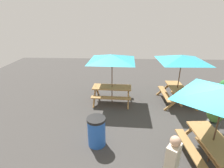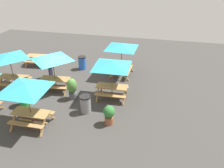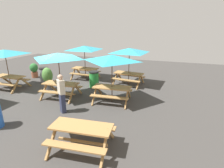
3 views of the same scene
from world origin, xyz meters
TOP-DOWN VIEW (x-y plane):
  - ground_plane at (0.00, 0.00)m, footprint 24.18×24.18m
  - picnic_table_0 at (3.29, 3.05)m, footprint 2.83×2.83m
  - picnic_table_1 at (3.33, -0.01)m, footprint 2.83×2.83m
  - picnic_table_2 at (-3.00, -0.22)m, footprint 2.17×2.17m
  - picnic_table_4 at (-3.33, 3.36)m, footprint 1.93×1.70m
  - picnic_table_5 at (-0.33, 0.13)m, footprint 2.15×2.15m
  - picnic_table_6 at (0.10, -3.36)m, footprint 2.83×2.83m
  - trash_bin_blue at (0.25, 3.39)m, footprint 0.59×0.59m
  - trash_bin_green at (-1.24, -1.90)m, footprint 0.59×0.59m
  - trash_bin_gray at (2.29, -1.73)m, footprint 0.59×0.59m
  - potted_plant_0 at (1.11, -0.65)m, footprint 0.59×0.59m
  - potted_plant_1 at (3.74, -2.41)m, footprint 0.57×0.57m
  - person_standing at (-1.40, 1.55)m, footprint 0.42×0.39m

SIDE VIEW (x-z plane):
  - ground_plane at x=0.00m, z-range 0.00..0.00m
  - trash_bin_blue at x=0.25m, z-range 0.00..0.98m
  - trash_bin_green at x=-1.24m, z-range 0.00..0.98m
  - trash_bin_gray at x=2.29m, z-range 0.00..0.98m
  - picnic_table_4 at x=-3.33m, z-range 0.16..0.97m
  - potted_plant_1 at x=3.74m, z-range 0.06..1.09m
  - potted_plant_0 at x=1.11m, z-range 0.07..1.37m
  - person_standing at x=-1.40m, z-range 0.05..1.72m
  - picnic_table_0 at x=3.29m, z-range 0.82..3.16m
  - picnic_table_1 at x=3.33m, z-range 0.82..3.16m
  - picnic_table_2 at x=-3.00m, z-range 0.82..3.16m
  - picnic_table_5 at x=-0.33m, z-range 0.82..3.16m
  - picnic_table_6 at x=0.10m, z-range 0.82..3.16m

